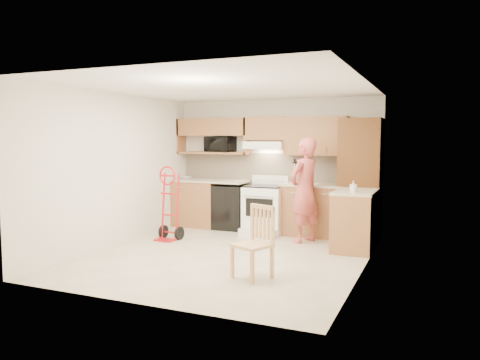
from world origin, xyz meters
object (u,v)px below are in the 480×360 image
Objects in this scene: person at (304,190)px; microwave at (220,144)px; hand_truck at (168,207)px; range at (264,205)px; dining_chair at (252,242)px.

microwave is at bearing -87.35° from person.
range is at bearing 45.08° from hand_truck.
range is at bearing -11.31° from microwave.
person reaches higher than dining_chair.
microwave is 0.48× the size of hand_truck.
microwave is 0.60× the size of dining_chair.
dining_chair is at bearing 22.21° from person.
hand_truck is (-2.21, -0.76, -0.31)m from person.
person is 1.94× the size of dining_chair.
hand_truck reaches higher than dining_chair.
dining_chair is at bearing -30.00° from hand_truck.
hand_truck is at bearing 168.08° from dining_chair.
microwave is 1.86m from hand_truck.
microwave is 0.31× the size of person.
range is at bearing 129.89° from dining_chair.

